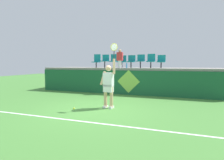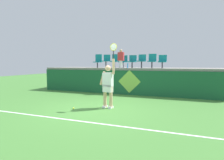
% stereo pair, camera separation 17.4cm
% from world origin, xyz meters
% --- Properties ---
extents(ground_plane, '(40.00, 40.00, 0.00)m').
position_xyz_m(ground_plane, '(0.00, 0.00, 0.00)').
color(ground_plane, '#478438').
extents(court_back_wall, '(10.64, 0.20, 1.35)m').
position_xyz_m(court_back_wall, '(0.00, 3.69, 0.68)').
color(court_back_wall, '#195633').
rests_on(court_back_wall, ground_plane).
extents(spectator_platform, '(10.64, 3.10, 0.12)m').
position_xyz_m(spectator_platform, '(0.00, 5.20, 1.41)').
color(spectator_platform, gray).
rests_on(spectator_platform, court_back_wall).
extents(court_baseline_stripe, '(9.57, 0.08, 0.01)m').
position_xyz_m(court_baseline_stripe, '(0.00, -1.49, 0.00)').
color(court_baseline_stripe, white).
rests_on(court_baseline_stripe, ground_plane).
extents(tennis_player, '(0.75, 0.30, 2.48)m').
position_xyz_m(tennis_player, '(0.38, 0.36, 0.93)').
color(tennis_player, white).
rests_on(tennis_player, ground_plane).
extents(tennis_ball, '(0.07, 0.07, 0.07)m').
position_xyz_m(tennis_ball, '(-0.77, -0.29, 0.03)').
color(tennis_ball, '#D1E533').
rests_on(tennis_ball, ground_plane).
extents(water_bottle, '(0.06, 0.06, 0.28)m').
position_xyz_m(water_bottle, '(0.17, 3.77, 1.61)').
color(water_bottle, '#338CE5').
rests_on(water_bottle, spectator_platform).
extents(stadium_chair_0, '(0.44, 0.42, 0.85)m').
position_xyz_m(stadium_chair_0, '(-2.00, 4.48, 1.92)').
color(stadium_chair_0, '#38383D').
rests_on(stadium_chair_0, spectator_platform).
extents(stadium_chair_1, '(0.44, 0.42, 0.82)m').
position_xyz_m(stadium_chair_1, '(-1.41, 4.47, 1.94)').
color(stadium_chair_1, '#38383D').
rests_on(stadium_chair_1, spectator_platform).
extents(stadium_chair_2, '(0.44, 0.42, 0.84)m').
position_xyz_m(stadium_chair_2, '(-0.85, 4.47, 1.93)').
color(stadium_chair_2, '#38383D').
rests_on(stadium_chair_2, spectator_platform).
extents(stadium_chair_3, '(0.44, 0.42, 0.75)m').
position_xyz_m(stadium_chair_3, '(-0.31, 4.47, 1.89)').
color(stadium_chair_3, '#38383D').
rests_on(stadium_chair_3, spectator_platform).
extents(stadium_chair_4, '(0.44, 0.42, 0.76)m').
position_xyz_m(stadium_chair_4, '(0.26, 4.47, 1.89)').
color(stadium_chair_4, '#38383D').
rests_on(stadium_chair_4, spectator_platform).
extents(stadium_chair_5, '(0.44, 0.42, 0.79)m').
position_xyz_m(stadium_chair_5, '(0.82, 4.46, 1.92)').
color(stadium_chair_5, '#38383D').
rests_on(stadium_chair_5, spectator_platform).
extents(stadium_chair_6, '(0.44, 0.42, 0.82)m').
position_xyz_m(stadium_chair_6, '(1.41, 4.47, 1.92)').
color(stadium_chair_6, '#38383D').
rests_on(stadium_chair_6, spectator_platform).
extents(stadium_chair_7, '(0.44, 0.42, 0.75)m').
position_xyz_m(stadium_chair_7, '(1.98, 4.47, 1.88)').
color(stadium_chair_7, '#38383D').
rests_on(stadium_chair_7, spectator_platform).
extents(spectator_0, '(0.34, 0.20, 1.08)m').
position_xyz_m(spectator_0, '(-0.31, 4.00, 2.03)').
color(spectator_0, white).
rests_on(spectator_0, spectator_platform).
extents(wall_signage_mount, '(1.27, 0.01, 1.38)m').
position_xyz_m(wall_signage_mount, '(0.33, 3.59, 0.00)').
color(wall_signage_mount, '#195633').
rests_on(wall_signage_mount, ground_plane).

